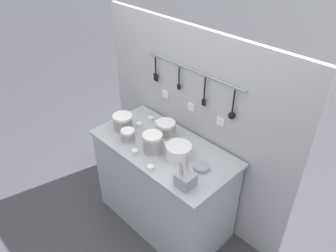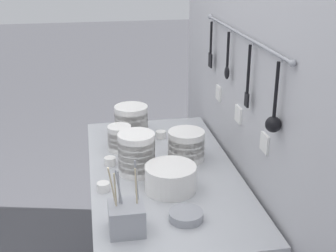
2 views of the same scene
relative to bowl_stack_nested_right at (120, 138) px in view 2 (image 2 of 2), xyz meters
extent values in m
cube|color=#ADAFB5|center=(0.25, 0.17, -0.08)|extent=(1.25, 0.64, 0.03)
cube|color=#B2B2B7|center=(0.25, 0.53, -0.04)|extent=(2.05, 0.04, 1.81)
cylinder|color=#93969E|center=(0.25, 0.49, 0.52)|extent=(0.99, 0.01, 0.01)
sphere|color=#93969E|center=(-0.25, 0.49, 0.52)|extent=(0.02, 0.02, 0.02)
sphere|color=#93969E|center=(0.75, 0.49, 0.52)|extent=(0.02, 0.02, 0.02)
cylinder|color=black|center=(-0.17, 0.48, 0.43)|extent=(0.01, 0.01, 0.16)
cube|color=black|center=(-0.17, 0.48, 0.32)|extent=(0.05, 0.01, 0.07)
cylinder|color=#93969E|center=(-0.17, 0.49, 0.52)|extent=(0.01, 0.01, 0.02)
cylinder|color=black|center=(0.12, 0.48, 0.44)|extent=(0.01, 0.01, 0.16)
ellipsoid|color=black|center=(0.12, 0.48, 0.33)|extent=(0.04, 0.02, 0.06)
cylinder|color=#93969E|center=(0.12, 0.49, 0.52)|extent=(0.01, 0.01, 0.02)
cylinder|color=black|center=(0.40, 0.48, 0.42)|extent=(0.01, 0.01, 0.19)
cube|color=black|center=(0.40, 0.48, 0.29)|extent=(0.04, 0.01, 0.06)
cylinder|color=#93969E|center=(0.40, 0.49, 0.52)|extent=(0.01, 0.01, 0.02)
cylinder|color=black|center=(0.67, 0.48, 0.41)|extent=(0.01, 0.01, 0.20)
sphere|color=black|center=(0.67, 0.48, 0.30)|extent=(0.06, 0.06, 0.06)
cylinder|color=#93969E|center=(0.67, 0.49, 0.52)|extent=(0.01, 0.01, 0.02)
cube|color=white|center=(-0.06, 0.50, 0.18)|extent=(0.07, 0.01, 0.07)
cube|color=white|center=(0.25, 0.50, 0.18)|extent=(0.07, 0.01, 0.07)
cube|color=white|center=(0.56, 0.50, 0.18)|extent=(0.07, 0.01, 0.07)
cylinder|color=white|center=(0.00, 0.00, -0.04)|extent=(0.11, 0.11, 0.05)
cylinder|color=white|center=(0.00, 0.00, -0.01)|extent=(0.11, 0.11, 0.05)
cylinder|color=white|center=(0.00, 0.00, 0.01)|extent=(0.11, 0.11, 0.05)
cylinder|color=white|center=(0.00, 0.00, 0.04)|extent=(0.11, 0.11, 0.05)
cylinder|color=white|center=(-0.16, 0.07, -0.04)|extent=(0.17, 0.17, 0.05)
cylinder|color=white|center=(-0.16, 0.07, -0.01)|extent=(0.17, 0.17, 0.05)
cylinder|color=white|center=(-0.16, 0.07, 0.02)|extent=(0.17, 0.17, 0.05)
cylinder|color=white|center=(-0.16, 0.07, 0.05)|extent=(0.17, 0.17, 0.05)
cylinder|color=white|center=(-0.16, 0.07, 0.08)|extent=(0.17, 0.17, 0.05)
cylinder|color=white|center=(0.16, 0.29, -0.04)|extent=(0.17, 0.17, 0.05)
cylinder|color=white|center=(0.16, 0.29, -0.01)|extent=(0.17, 0.17, 0.05)
cylinder|color=white|center=(0.16, 0.29, 0.02)|extent=(0.17, 0.17, 0.05)
cylinder|color=white|center=(0.16, 0.29, 0.05)|extent=(0.17, 0.17, 0.05)
cylinder|color=white|center=(0.25, 0.05, -0.04)|extent=(0.16, 0.16, 0.05)
cylinder|color=white|center=(0.25, 0.05, -0.01)|extent=(0.16, 0.16, 0.05)
cylinder|color=white|center=(0.25, 0.05, 0.02)|extent=(0.16, 0.16, 0.05)
cylinder|color=white|center=(0.25, 0.05, 0.04)|extent=(0.16, 0.16, 0.05)
cylinder|color=white|center=(0.25, 0.05, 0.07)|extent=(0.16, 0.16, 0.05)
cylinder|color=white|center=(0.25, 0.05, 0.10)|extent=(0.16, 0.16, 0.05)
cylinder|color=white|center=(0.43, 0.17, -0.06)|extent=(0.21, 0.21, 0.01)
cylinder|color=white|center=(0.43, 0.17, -0.05)|extent=(0.21, 0.21, 0.01)
cylinder|color=white|center=(0.43, 0.17, -0.04)|extent=(0.21, 0.21, 0.01)
cylinder|color=white|center=(0.43, 0.17, -0.03)|extent=(0.21, 0.21, 0.01)
cylinder|color=white|center=(0.43, 0.17, -0.03)|extent=(0.21, 0.21, 0.01)
cylinder|color=white|center=(0.43, 0.17, -0.02)|extent=(0.21, 0.21, 0.01)
cylinder|color=white|center=(0.43, 0.17, -0.01)|extent=(0.21, 0.21, 0.01)
cylinder|color=white|center=(0.43, 0.17, 0.00)|extent=(0.21, 0.21, 0.01)
cylinder|color=white|center=(0.43, 0.17, 0.01)|extent=(0.21, 0.21, 0.01)
cylinder|color=white|center=(0.43, 0.17, 0.02)|extent=(0.21, 0.21, 0.01)
cylinder|color=white|center=(0.43, 0.17, 0.02)|extent=(0.21, 0.21, 0.01)
cylinder|color=white|center=(0.43, 0.17, 0.03)|extent=(0.21, 0.21, 0.01)
cylinder|color=white|center=(0.43, 0.17, 0.04)|extent=(0.21, 0.21, 0.01)
cylinder|color=#93969E|center=(0.65, 0.19, -0.05)|extent=(0.13, 0.13, 0.03)
cube|color=#93969E|center=(0.69, -0.03, -0.01)|extent=(0.12, 0.12, 0.10)
cylinder|color=#93969E|center=(0.66, -0.05, 0.07)|extent=(0.03, 0.01, 0.16)
cylinder|color=#93969E|center=(0.65, 0.01, 0.09)|extent=(0.02, 0.02, 0.20)
cylinder|color=#C6B793|center=(0.66, -0.06, 0.07)|extent=(0.01, 0.01, 0.16)
cylinder|color=#93969E|center=(0.67, -0.05, 0.08)|extent=(0.01, 0.03, 0.18)
cylinder|color=#C6B793|center=(0.69, -0.07, 0.09)|extent=(0.03, 0.03, 0.21)
cylinder|color=#C6B793|center=(0.68, 0.01, 0.08)|extent=(0.01, 0.01, 0.18)
cylinder|color=white|center=(-0.12, 0.22, -0.04)|extent=(0.05, 0.05, 0.04)
cylinder|color=white|center=(-0.02, 0.36, -0.04)|extent=(0.05, 0.05, 0.04)
cylinder|color=white|center=(0.15, -0.06, -0.04)|extent=(0.05, 0.05, 0.04)
cylinder|color=white|center=(0.27, 0.19, -0.04)|extent=(0.05, 0.05, 0.04)
cylinder|color=white|center=(0.39, -0.10, -0.04)|extent=(0.05, 0.05, 0.04)
cylinder|color=white|center=(-0.12, 0.36, -0.04)|extent=(0.05, 0.05, 0.04)
camera|label=1|loc=(1.81, -1.31, 1.62)|focal=35.00mm
camera|label=2|loc=(2.07, -0.13, 0.87)|focal=50.00mm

